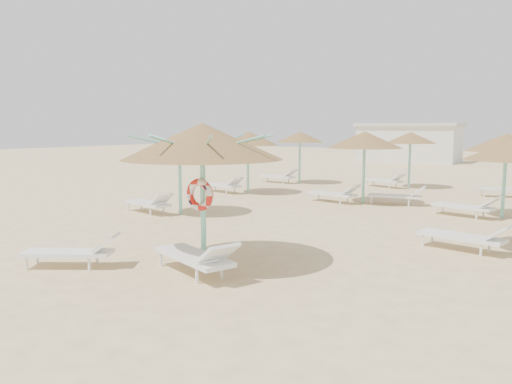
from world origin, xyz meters
The scene contains 6 objects.
ground centered at (0.00, 0.00, 0.00)m, with size 120.00×120.00×0.00m, color #E0C089.
main_palapa centered at (-0.08, -0.03, 2.54)m, with size 3.26×3.26×2.92m.
lounger_main_a centered at (-2.18, -1.60, 0.33)m, with size 1.91×1.48×0.69m.
lounger_main_b centered at (0.29, -0.69, 0.38)m, with size 2.27×1.35×0.79m.
palapa_field centered at (2.93, 9.78, 2.32)m, with size 19.54×14.10×2.72m.
service_hut centered at (-6.00, 35.00, 1.64)m, with size 8.40×4.40×3.25m.
Camera 1 is at (6.31, -7.87, 2.80)m, focal length 35.00 mm.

